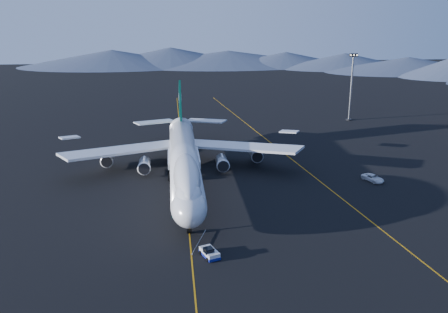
{
  "coord_description": "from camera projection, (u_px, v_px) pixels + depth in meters",
  "views": [
    {
      "loc": [
        -2.5,
        -109.48,
        40.07
      ],
      "look_at": [
        9.28,
        0.67,
        6.0
      ],
      "focal_mm": 40.0,
      "sensor_mm": 36.0,
      "label": 1
    }
  ],
  "objects": [
    {
      "name": "floodlight_mast",
      "position": [
        351.0,
        87.0,
        175.36
      ],
      "size": [
        2.91,
        2.18,
        23.57
      ],
      "rotation": [
        0.0,
        0.0,
        -0.38
      ],
      "color": "black",
      "rests_on": "ground"
    },
    {
      "name": "ground",
      "position": [
        185.0,
        183.0,
        116.08
      ],
      "size": [
        500.0,
        500.0,
        0.0
      ],
      "primitive_type": "plane",
      "color": "black",
      "rests_on": "ground"
    },
    {
      "name": "taxiway_line_main",
      "position": [
        185.0,
        183.0,
        116.08
      ],
      "size": [
        0.25,
        220.0,
        0.01
      ],
      "primitive_type": "cube",
      "color": "#C3800B",
      "rests_on": "ground"
    },
    {
      "name": "service_van",
      "position": [
        373.0,
        178.0,
        117.19
      ],
      "size": [
        4.67,
        6.19,
        1.56
      ],
      "primitive_type": "imported",
      "rotation": [
        0.0,
        0.0,
        0.42
      ],
      "color": "white",
      "rests_on": "ground"
    },
    {
      "name": "pushback_tug",
      "position": [
        210.0,
        253.0,
        82.33
      ],
      "size": [
        3.47,
        4.65,
        1.81
      ],
      "rotation": [
        0.0,
        0.0,
        0.37
      ],
      "color": "silver",
      "rests_on": "ground"
    },
    {
      "name": "boeing_747",
      "position": [
        184.0,
        159.0,
        114.4
      ],
      "size": [
        59.62,
        72.43,
        19.37
      ],
      "color": "silver",
      "rests_on": "ground"
    },
    {
      "name": "taxiway_line_side",
      "position": [
        300.0,
        166.0,
        128.63
      ],
      "size": [
        28.08,
        198.09,
        0.01
      ],
      "primitive_type": "cube",
      "rotation": [
        0.0,
        0.0,
        0.14
      ],
      "color": "#C3800B",
      "rests_on": "ground"
    }
  ]
}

